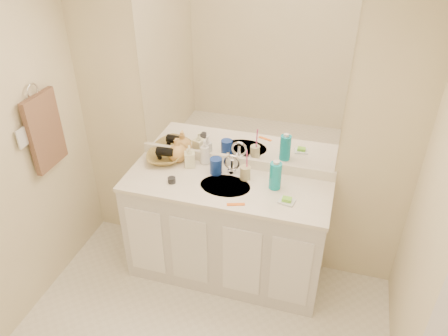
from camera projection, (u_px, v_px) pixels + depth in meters
wall_back at (237, 128)px, 3.21m from camera, size 2.60×0.02×2.40m
vanity_cabinet at (226, 232)px, 3.41m from camera, size 1.50×0.55×0.85m
countertop at (226, 186)px, 3.17m from camera, size 1.52×0.57×0.03m
backsplash at (235, 161)px, 3.35m from camera, size 1.52×0.03×0.08m
sink_basin at (225, 187)px, 3.15m from camera, size 0.37×0.37×0.02m
faucet at (232, 166)px, 3.26m from camera, size 0.02×0.02×0.11m
mirror at (237, 82)px, 3.01m from camera, size 1.48×0.01×1.20m
blue_mug at (216, 166)px, 3.25m from camera, size 0.10×0.10×0.12m
tan_cup at (245, 173)px, 3.19m from camera, size 0.09×0.09×0.10m
toothbrush at (247, 162)px, 3.13m from camera, size 0.01×0.04×0.20m
mouthwash_bottle at (275, 176)px, 3.07m from camera, size 0.11×0.11×0.20m
soap_dish at (287, 201)px, 2.98m from camera, size 0.12×0.10×0.01m
green_soap at (287, 199)px, 2.97m from camera, size 0.06×0.05×0.02m
orange_comb at (236, 204)px, 2.95m from camera, size 0.12×0.06×0.01m
dark_jar at (172, 180)px, 3.17m from camera, size 0.06×0.06×0.04m
soap_bottle_white at (205, 152)px, 3.34m from camera, size 0.09×0.09×0.20m
soap_bottle_cream at (190, 156)px, 3.32m from camera, size 0.10×0.10×0.18m
soap_bottle_yellow at (177, 150)px, 3.38m from camera, size 0.18×0.18×0.19m
wicker_basket at (164, 158)px, 3.41m from camera, size 0.34×0.34×0.06m
hair_dryer at (165, 152)px, 3.37m from camera, size 0.14×0.08×0.07m
towel_ring at (32, 91)px, 2.90m from camera, size 0.01×0.11×0.11m
hand_towel at (45, 131)px, 3.06m from camera, size 0.04×0.32×0.55m
switch_plate at (22, 138)px, 2.87m from camera, size 0.01×0.08×0.13m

